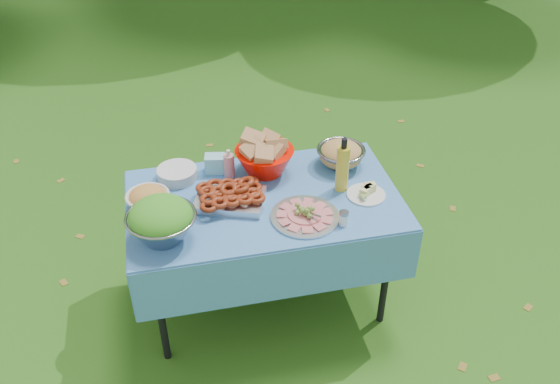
% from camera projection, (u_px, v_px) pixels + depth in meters
% --- Properties ---
extents(ground, '(80.00, 80.00, 0.00)m').
position_uv_depth(ground, '(266.00, 297.00, 3.64)').
color(ground, '#1A3C0A').
rests_on(ground, ground).
extents(picnic_table, '(1.46, 0.86, 0.76)m').
position_uv_depth(picnic_table, '(265.00, 251.00, 3.42)').
color(picnic_table, '#7CB0EF').
rests_on(picnic_table, ground).
extents(salad_bowl, '(0.42, 0.42, 0.22)m').
position_uv_depth(salad_bowl, '(161.00, 220.00, 2.86)').
color(salad_bowl, gray).
rests_on(salad_bowl, picnic_table).
extents(pasta_bowl_white, '(0.28, 0.28, 0.12)m').
position_uv_depth(pasta_bowl_white, '(148.00, 198.00, 3.09)').
color(pasta_bowl_white, silver).
rests_on(pasta_bowl_white, picnic_table).
extents(plate_stack, '(0.29, 0.29, 0.06)m').
position_uv_depth(plate_stack, '(177.00, 173.00, 3.33)').
color(plate_stack, silver).
rests_on(plate_stack, picnic_table).
extents(wipes_box, '(0.13, 0.10, 0.10)m').
position_uv_depth(wipes_box, '(215.00, 164.00, 3.37)').
color(wipes_box, '#7FCDD7').
rests_on(wipes_box, picnic_table).
extents(sanitizer_bottle, '(0.07, 0.07, 0.17)m').
position_uv_depth(sanitizer_bottle, '(229.00, 163.00, 3.31)').
color(sanitizer_bottle, '#D88189').
rests_on(sanitizer_bottle, picnic_table).
extents(bread_bowl, '(0.40, 0.40, 0.22)m').
position_uv_depth(bread_bowl, '(264.00, 155.00, 3.33)').
color(bread_bowl, '#F60E00').
rests_on(bread_bowl, picnic_table).
extents(pasta_bowl_steel, '(0.31, 0.31, 0.15)m').
position_uv_depth(pasta_bowl_steel, '(341.00, 154.00, 3.42)').
color(pasta_bowl_steel, gray).
rests_on(pasta_bowl_steel, picnic_table).
extents(fried_tray, '(0.42, 0.36, 0.08)m').
position_uv_depth(fried_tray, '(230.00, 196.00, 3.14)').
color(fried_tray, silver).
rests_on(fried_tray, picnic_table).
extents(charcuterie_platter, '(0.44, 0.44, 0.08)m').
position_uv_depth(charcuterie_platter, '(305.00, 211.00, 3.03)').
color(charcuterie_platter, silver).
rests_on(charcuterie_platter, picnic_table).
extents(oil_bottle, '(0.08, 0.08, 0.32)m').
position_uv_depth(oil_bottle, '(343.00, 164.00, 3.17)').
color(oil_bottle, gold).
rests_on(oil_bottle, picnic_table).
extents(cheese_plate, '(0.25, 0.25, 0.06)m').
position_uv_depth(cheese_plate, '(366.00, 191.00, 3.20)').
color(cheese_plate, silver).
rests_on(cheese_plate, picnic_table).
extents(shaker, '(0.06, 0.06, 0.08)m').
position_uv_depth(shaker, '(344.00, 218.00, 2.99)').
color(shaker, white).
rests_on(shaker, picnic_table).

